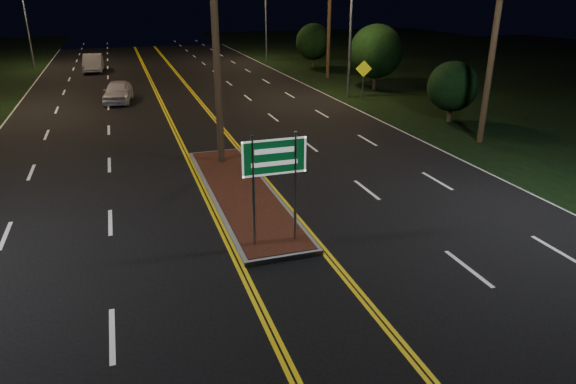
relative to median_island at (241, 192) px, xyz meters
name	(u,v)px	position (x,y,z in m)	size (l,w,h in m)	color
ground	(309,298)	(0.00, -7.00, -0.08)	(120.00, 120.00, 0.00)	black
grass_right	(540,77)	(30.00, 18.00, -0.08)	(40.00, 110.00, 0.01)	black
median_island	(241,192)	(0.00, 0.00, 0.00)	(2.25, 10.25, 0.17)	gray
highway_sign	(274,167)	(0.00, -4.20, 2.32)	(1.80, 0.08, 3.20)	gray
streetlight_left_far	(28,3)	(-10.61, 37.00, 5.57)	(1.91, 0.44, 9.00)	gray
streetlight_right_mid	(346,9)	(10.61, 15.00, 5.57)	(1.91, 0.44, 9.00)	gray
streetlight_right_far	(262,2)	(10.61, 35.00, 5.57)	(1.91, 0.44, 9.00)	gray
shrub_near	(453,86)	(13.50, 7.00, 1.86)	(2.70, 2.70, 3.30)	#382819
shrub_mid	(376,51)	(14.00, 17.00, 2.64)	(3.78, 3.78, 4.62)	#382819
shrub_far	(313,42)	(13.80, 29.00, 2.25)	(3.24, 3.24, 3.96)	#382819
car_near	(118,90)	(-3.83, 18.30, 0.71)	(2.04, 4.76, 1.59)	silver
car_far	(93,61)	(-5.66, 32.93, 0.79)	(2.24, 5.22, 1.74)	silver
warning_sign	(363,74)	(11.63, 14.08, 1.58)	(1.04, 0.29, 2.55)	gray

